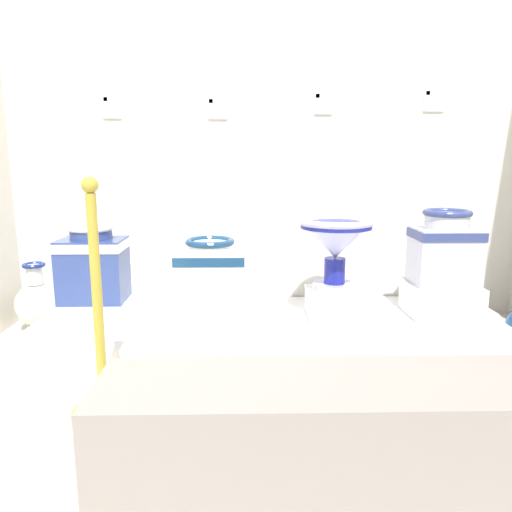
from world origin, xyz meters
The scene contains 18 objects.
ground_plane centered at (1.62, 0.63, -0.01)m, with size 5.25×5.25×0.02m, color beige.
wall_back centered at (1.62, 2.48, 1.48)m, with size 3.45×0.06×2.97m, color silver.
display_platform centered at (1.62, 1.97, 0.07)m, with size 2.67×0.92×0.13m, color white.
plinth_block_tall_cobalt centered at (0.62, 2.00, 0.19)m, with size 0.38×0.31×0.11m, color white.
antique_toilet_tall_cobalt centered at (0.62, 2.00, 0.46)m, with size 0.36×0.27×0.43m.
plinth_block_slender_white centered at (1.27, 1.98, 0.16)m, with size 0.37×0.28×0.05m, color white.
antique_toilet_slender_white centered at (1.27, 1.98, 0.40)m, with size 0.38×0.29×0.42m.
plinth_block_rightmost centered at (1.97, 2.00, 0.21)m, with size 0.29×0.31×0.16m, color white.
antique_toilet_rightmost centered at (1.97, 2.00, 0.58)m, with size 0.41×0.41×0.41m.
plinth_block_squat_floral centered at (2.61, 2.03, 0.23)m, with size 0.38×0.36×0.19m, color white.
antique_toilet_squat_floral centered at (2.61, 2.03, 0.54)m, with size 0.36×0.27×0.43m.
info_placard_first centered at (0.65, 2.45, 1.35)m, with size 0.11×0.01×0.14m.
info_placard_second centered at (1.30, 2.45, 1.34)m, with size 0.13×0.01×0.13m.
info_placard_third centered at (1.95, 2.45, 1.37)m, with size 0.11×0.01×0.14m.
info_placard_fourth centered at (2.64, 2.45, 1.39)m, with size 0.13×0.01×0.14m.
decorative_vase_spare centered at (0.20, 2.20, 0.17)m, with size 0.26×0.26×0.42m.
stanchion_post_near_left centered at (0.89, 1.16, 0.28)m, with size 0.26×0.26×0.96m.
museum_bench centered at (1.69, 0.62, 0.20)m, with size 1.30×0.36×0.40m, color gray.
Camera 1 is at (1.47, -0.68, 1.02)m, focal length 34.22 mm.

